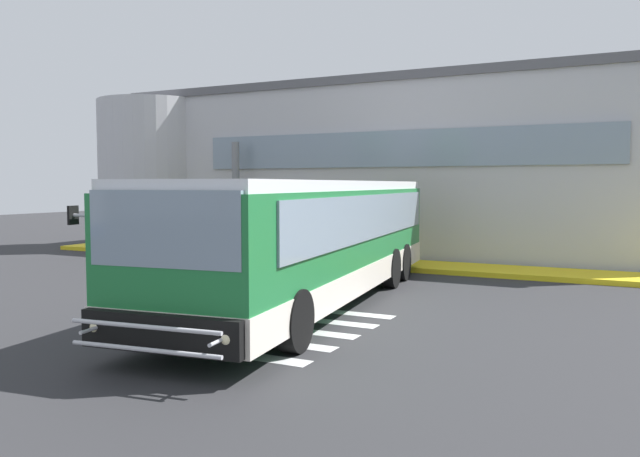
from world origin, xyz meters
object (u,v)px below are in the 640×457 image
object	(u,v)px
bus_main_foreground	(312,243)
passenger_at_curb_edge	(290,230)
passenger_near_column	(247,227)
entry_support_column	(236,197)
passenger_by_doorway	(269,228)

from	to	relation	value
bus_main_foreground	passenger_at_curb_edge	bearing A→B (deg)	123.13
bus_main_foreground	passenger_at_curb_edge	distance (m)	7.49
passenger_near_column	passenger_at_curb_edge	size ratio (longest dim) A/B	1.00
passenger_at_curb_edge	bus_main_foreground	bearing A→B (deg)	-56.87
passenger_near_column	passenger_at_curb_edge	bearing A→B (deg)	-10.17
passenger_near_column	passenger_at_curb_edge	world-z (taller)	same
entry_support_column	passenger_at_curb_edge	xyz separation A→B (m)	(2.78, -0.87, -1.08)
passenger_by_doorway	passenger_at_curb_edge	bearing A→B (deg)	1.80
entry_support_column	passenger_by_doorway	xyz separation A→B (m)	(1.94, -0.89, -1.05)
entry_support_column	bus_main_foreground	bearing A→B (deg)	-46.09
bus_main_foreground	passenger_at_curb_edge	xyz separation A→B (m)	(-4.09, 6.27, -0.26)
passenger_by_doorway	entry_support_column	bearing A→B (deg)	155.30
bus_main_foreground	passenger_near_column	size ratio (longest dim) A/B	7.30
passenger_near_column	passenger_at_curb_edge	xyz separation A→B (m)	(1.98, -0.35, 0.00)
passenger_by_doorway	passenger_at_curb_edge	distance (m)	0.84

